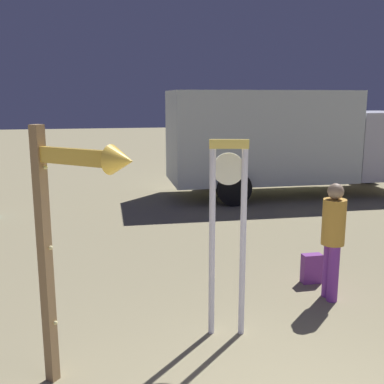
{
  "coord_description": "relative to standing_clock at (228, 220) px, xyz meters",
  "views": [
    {
      "loc": [
        -1.59,
        -2.52,
        2.74
      ],
      "look_at": [
        -0.07,
        4.85,
        1.2
      ],
      "focal_mm": 43.43,
      "sensor_mm": 36.0,
      "label": 1
    }
  ],
  "objects": [
    {
      "name": "arrow_sign",
      "position": [
        -1.67,
        -0.78,
        0.32
      ],
      "size": [
        0.94,
        0.84,
        2.51
      ],
      "color": "#A07C53",
      "rests_on": "ground_plane"
    },
    {
      "name": "backpack",
      "position": [
        1.67,
        1.21,
        -1.16
      ],
      "size": [
        0.29,
        0.19,
        0.45
      ],
      "color": "#7C3A8E",
      "rests_on": "ground_plane"
    },
    {
      "name": "box_truck_near",
      "position": [
        3.76,
        7.42,
        0.22
      ],
      "size": [
        7.05,
        2.67,
        2.92
      ],
      "color": "silver",
      "rests_on": "ground_plane"
    },
    {
      "name": "person_near_clock",
      "position": [
        1.66,
        0.63,
        -0.47
      ],
      "size": [
        0.31,
        0.31,
        1.63
      ],
      "color": "purple",
      "rests_on": "ground_plane"
    },
    {
      "name": "standing_clock",
      "position": [
        0.0,
        0.0,
        0.0
      ],
      "size": [
        0.44,
        0.17,
        2.29
      ],
      "color": "silver",
      "rests_on": "ground_plane"
    }
  ]
}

